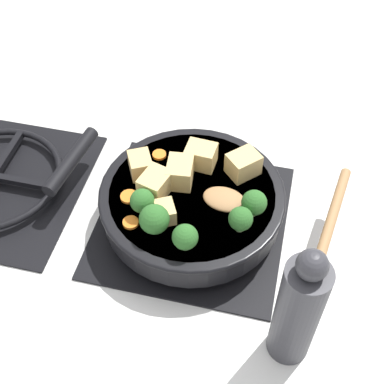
# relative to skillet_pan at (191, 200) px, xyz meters

# --- Properties ---
(ground_plane) EXTENTS (2.40, 2.40, 0.00)m
(ground_plane) POSITION_rel_skillet_pan_xyz_m (-0.00, -0.00, -0.05)
(ground_plane) COLOR silver
(front_burner_grate) EXTENTS (0.31, 0.31, 0.03)m
(front_burner_grate) POSITION_rel_skillet_pan_xyz_m (-0.00, -0.00, -0.04)
(front_burner_grate) COLOR black
(front_burner_grate) RESTS_ON ground_plane
(skillet_pan) EXTENTS (0.30, 0.39, 0.05)m
(skillet_pan) POSITION_rel_skillet_pan_xyz_m (0.00, 0.00, 0.00)
(skillet_pan) COLOR black
(skillet_pan) RESTS_ON front_burner_grate
(wooden_spoon) EXTENTS (0.26, 0.23, 0.02)m
(wooden_spoon) POSITION_rel_skillet_pan_xyz_m (-0.02, -0.15, 0.03)
(wooden_spoon) COLOR #A87A4C
(wooden_spoon) RESTS_ON skillet_pan
(tofu_cube_center_large) EXTENTS (0.04, 0.05, 0.04)m
(tofu_cube_center_large) POSITION_rel_skillet_pan_xyz_m (0.06, 0.00, 0.04)
(tofu_cube_center_large) COLOR #DBB770
(tofu_cube_center_large) RESTS_ON skillet_pan
(tofu_cube_near_handle) EXTENTS (0.06, 0.05, 0.04)m
(tofu_cube_near_handle) POSITION_rel_skillet_pan_xyz_m (-0.01, 0.05, 0.04)
(tofu_cube_near_handle) COLOR #DBB770
(tofu_cube_near_handle) RESTS_ON skillet_pan
(tofu_cube_east_chunk) EXTENTS (0.06, 0.06, 0.04)m
(tofu_cube_east_chunk) POSITION_rel_skillet_pan_xyz_m (0.06, -0.07, 0.04)
(tofu_cube_east_chunk) COLOR #DBB770
(tofu_cube_east_chunk) RESTS_ON skillet_pan
(tofu_cube_west_chunk) EXTENTS (0.05, 0.05, 0.03)m
(tofu_cube_west_chunk) POSITION_rel_skillet_pan_xyz_m (0.02, 0.09, 0.04)
(tofu_cube_west_chunk) COLOR #DBB770
(tofu_cube_west_chunk) RESTS_ON skillet_pan
(tofu_cube_back_piece) EXTENTS (0.04, 0.04, 0.03)m
(tofu_cube_back_piece) POSITION_rel_skillet_pan_xyz_m (-0.06, 0.03, 0.04)
(tofu_cube_back_piece) COLOR #DBB770
(tofu_cube_back_piece) RESTS_ON skillet_pan
(tofu_cube_front_piece) EXTENTS (0.05, 0.04, 0.04)m
(tofu_cube_front_piece) POSITION_rel_skillet_pan_xyz_m (0.02, 0.02, 0.04)
(tofu_cube_front_piece) COLOR #DBB770
(tofu_cube_front_piece) RESTS_ON skillet_pan
(broccoli_floret_near_spoon) EXTENTS (0.04, 0.04, 0.04)m
(broccoli_floret_near_spoon) POSITION_rel_skillet_pan_xyz_m (-0.06, 0.06, 0.05)
(broccoli_floret_near_spoon) COLOR #709956
(broccoli_floret_near_spoon) RESTS_ON skillet_pan
(broccoli_floret_center_top) EXTENTS (0.04, 0.04, 0.05)m
(broccoli_floret_center_top) POSITION_rel_skillet_pan_xyz_m (-0.11, -0.02, 0.05)
(broccoli_floret_center_top) COLOR #709956
(broccoli_floret_center_top) RESTS_ON skillet_pan
(broccoli_floret_east_rim) EXTENTS (0.05, 0.05, 0.05)m
(broccoli_floret_east_rim) POSITION_rel_skillet_pan_xyz_m (-0.09, 0.03, 0.05)
(broccoli_floret_east_rim) COLOR #709956
(broccoli_floret_east_rim) RESTS_ON skillet_pan
(broccoli_floret_west_rim) EXTENTS (0.04, 0.04, 0.05)m
(broccoli_floret_west_rim) POSITION_rel_skillet_pan_xyz_m (-0.02, -0.10, 0.05)
(broccoli_floret_west_rim) COLOR #709956
(broccoli_floret_west_rim) RESTS_ON skillet_pan
(broccoli_floret_north_edge) EXTENTS (0.04, 0.04, 0.04)m
(broccoli_floret_north_edge) POSITION_rel_skillet_pan_xyz_m (-0.06, -0.09, 0.05)
(broccoli_floret_north_edge) COLOR #709956
(broccoli_floret_north_edge) RESTS_ON skillet_pan
(carrot_slice_orange_thin) EXTENTS (0.02, 0.02, 0.01)m
(carrot_slice_orange_thin) POSITION_rel_skillet_pan_xyz_m (0.06, 0.07, 0.02)
(carrot_slice_orange_thin) COLOR orange
(carrot_slice_orange_thin) RESTS_ON skillet_pan
(carrot_slice_near_center) EXTENTS (0.03, 0.03, 0.01)m
(carrot_slice_near_center) POSITION_rel_skillet_pan_xyz_m (-0.03, 0.09, 0.02)
(carrot_slice_near_center) COLOR orange
(carrot_slice_near_center) RESTS_ON skillet_pan
(carrot_slice_edge_slice) EXTENTS (0.02, 0.02, 0.01)m
(carrot_slice_edge_slice) POSITION_rel_skillet_pan_xyz_m (-0.08, 0.07, 0.02)
(carrot_slice_edge_slice) COLOR orange
(carrot_slice_edge_slice) RESTS_ON skillet_pan
(pepper_mill) EXTENTS (0.06, 0.06, 0.23)m
(pepper_mill) POSITION_rel_skillet_pan_xyz_m (-0.19, -0.18, 0.05)
(pepper_mill) COLOR #333338
(pepper_mill) RESTS_ON ground_plane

